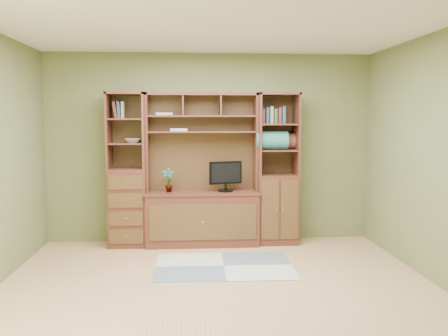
{
  "coord_description": "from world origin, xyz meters",
  "views": [
    {
      "loc": [
        -0.27,
        -4.6,
        1.71
      ],
      "look_at": [
        0.14,
        1.2,
        1.1
      ],
      "focal_mm": 38.0,
      "sensor_mm": 36.0,
      "label": 1
    }
  ],
  "objects": [
    {
      "name": "center_hutch",
      "position": [
        -0.11,
        1.73,
        1.02
      ],
      "size": [
        1.54,
        0.53,
        2.05
      ],
      "primitive_type": "cube",
      "color": "#52261C",
      "rests_on": "ground"
    },
    {
      "name": "bowl",
      "position": [
        -1.03,
        1.77,
        1.42
      ],
      "size": [
        0.23,
        0.23,
        0.06
      ],
      "primitive_type": "imported",
      "color": "beige",
      "rests_on": "left_tower"
    },
    {
      "name": "magazines",
      "position": [
        -0.42,
        1.82,
        1.56
      ],
      "size": [
        0.23,
        0.17,
        0.04
      ],
      "primitive_type": "cube",
      "color": "beige",
      "rests_on": "center_hutch"
    },
    {
      "name": "rug",
      "position": [
        0.11,
        0.73,
        0.01
      ],
      "size": [
        1.6,
        1.08,
        0.01
      ],
      "primitive_type": "cube",
      "rotation": [
        0.0,
        0.0,
        -0.01
      ],
      "color": "#9BA1A1",
      "rests_on": "ground"
    },
    {
      "name": "blanket_red",
      "position": [
        0.99,
        1.85,
        1.4
      ],
      "size": [
        0.39,
        0.22,
        0.22
      ],
      "primitive_type": "cube",
      "color": "brown",
      "rests_on": "right_tower"
    },
    {
      "name": "monitor",
      "position": [
        0.2,
        1.7,
        1.01
      ],
      "size": [
        0.5,
        0.32,
        0.56
      ],
      "primitive_type": "cube",
      "rotation": [
        0.0,
        0.0,
        0.29
      ],
      "color": "black",
      "rests_on": "center_hutch"
    },
    {
      "name": "orchid",
      "position": [
        -0.57,
        1.7,
        0.89
      ],
      "size": [
        0.17,
        0.12,
        0.32
      ],
      "primitive_type": "imported",
      "color": "#A55537",
      "rests_on": "center_hutch"
    },
    {
      "name": "right_tower",
      "position": [
        0.91,
        1.77,
        1.02
      ],
      "size": [
        0.55,
        0.45,
        2.05
      ],
      "primitive_type": "cube",
      "color": "#52261C",
      "rests_on": "ground"
    },
    {
      "name": "blanket_teal",
      "position": [
        0.82,
        1.73,
        1.41
      ],
      "size": [
        0.43,
        0.25,
        0.25
      ],
      "primitive_type": "cube",
      "color": "#2A6F69",
      "rests_on": "right_tower"
    },
    {
      "name": "left_tower",
      "position": [
        -1.11,
        1.77,
        1.02
      ],
      "size": [
        0.5,
        0.45,
        2.05
      ],
      "primitive_type": "cube",
      "color": "#52261C",
      "rests_on": "ground"
    },
    {
      "name": "room",
      "position": [
        0.0,
        0.0,
        1.3
      ],
      "size": [
        4.6,
        4.1,
        2.64
      ],
      "color": "tan",
      "rests_on": "ground"
    }
  ]
}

